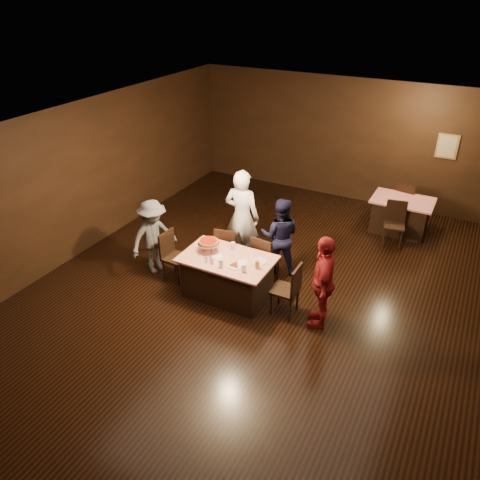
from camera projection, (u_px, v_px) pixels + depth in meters
name	position (u px, v px, depth m)	size (l,w,h in m)	color
room	(265.00, 187.00, 7.32)	(10.00, 10.04, 3.02)	black
main_table	(227.00, 276.00, 8.27)	(1.60, 1.00, 0.77)	red
back_table	(400.00, 215.00, 10.38)	(1.30, 0.90, 0.77)	red
chair_far_left	(228.00, 248.00, 8.97)	(0.42, 0.42, 0.95)	black
chair_far_right	(266.00, 258.00, 8.64)	(0.42, 0.42, 0.95)	black
chair_end_left	(176.00, 257.00, 8.67)	(0.42, 0.42, 0.95)	black
chair_end_right	(285.00, 289.00, 7.78)	(0.42, 0.42, 0.95)	black
chair_back_near	(394.00, 225.00, 9.80)	(0.42, 0.42, 0.95)	black
chair_back_far	(406.00, 202.00, 10.80)	(0.42, 0.42, 0.95)	black
diner_white_jacket	(242.00, 217.00, 9.03)	(0.70, 0.46, 1.92)	white
diner_navy_hoodie	(280.00, 236.00, 8.78)	(0.74, 0.58, 1.52)	black
diner_grey_knit	(154.00, 237.00, 8.80)	(0.96, 0.55, 1.48)	#5D5E63
diner_red_shirt	(323.00, 282.00, 7.38)	(0.95, 0.39, 1.62)	maroon
pizza_stand	(209.00, 242.00, 8.19)	(0.38, 0.38, 0.22)	black
plate_with_slice	(235.00, 265.00, 7.83)	(0.25, 0.25, 0.06)	white
plate_empty	(260.00, 261.00, 7.97)	(0.25, 0.25, 0.01)	white
glass_front_left	(221.00, 263.00, 7.80)	(0.08, 0.08, 0.14)	silver
glass_front_right	(244.00, 268.00, 7.67)	(0.08, 0.08, 0.14)	silver
glass_amber	(257.00, 265.00, 7.76)	(0.08, 0.08, 0.14)	#BF7F26
glass_back	(233.00, 246.00, 8.30)	(0.08, 0.08, 0.14)	silver
condiments	(210.00, 261.00, 7.91)	(0.17, 0.10, 0.09)	silver
napkin_center	(243.00, 262.00, 7.96)	(0.16, 0.16, 0.01)	white
napkin_left	(218.00, 257.00, 8.10)	(0.16, 0.16, 0.01)	white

